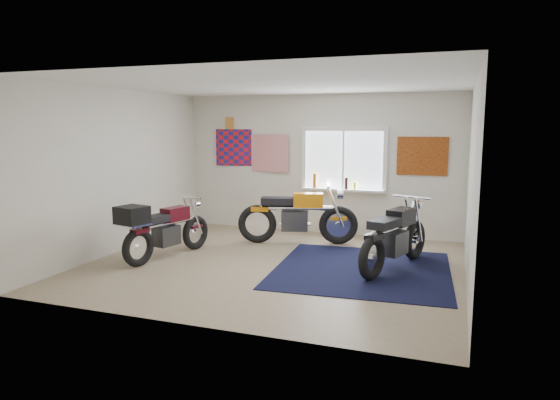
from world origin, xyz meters
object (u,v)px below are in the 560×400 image
(navy_rug, at_px, (362,269))
(yellow_triumph, at_px, (297,217))
(maroon_tourer, at_px, (161,229))
(black_chrome_bike, at_px, (395,239))

(navy_rug, height_order, yellow_triumph, yellow_triumph)
(navy_rug, height_order, maroon_tourer, maroon_tourer)
(black_chrome_bike, height_order, maroon_tourer, black_chrome_bike)
(navy_rug, height_order, black_chrome_bike, black_chrome_bike)
(maroon_tourer, bearing_deg, navy_rug, -68.31)
(navy_rug, relative_size, yellow_triumph, 1.23)
(yellow_triumph, height_order, black_chrome_bike, yellow_triumph)
(yellow_triumph, xyz_separation_m, maroon_tourer, (-1.69, -1.75, 0.01))
(navy_rug, distance_m, maroon_tourer, 3.17)
(yellow_triumph, bearing_deg, navy_rug, -57.89)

